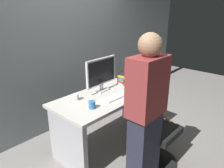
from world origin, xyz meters
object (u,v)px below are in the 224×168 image
Objects in this scene: person_at_desk at (146,115)px; book_stack at (125,78)px; desk at (109,109)px; keyboard at (117,96)px; cup_near_keyboard at (92,105)px; cup_by_monitor at (76,97)px; monitor at (101,73)px; office_chair at (154,131)px; mouse at (132,89)px; handbag at (162,131)px.

book_stack is at bearing 49.23° from person_at_desk.
book_stack reaches higher than desk.
cup_near_keyboard is at bearing -178.28° from keyboard.
cup_by_monitor is (-0.42, 0.16, 0.27)m from desk.
book_stack is (0.89, 0.24, 0.04)m from cup_near_keyboard.
monitor is 1.26× the size of keyboard.
monitor is (0.31, 0.93, 0.17)m from person_at_desk.
cup_near_keyboard is 1.05× the size of cup_by_monitor.
cup_by_monitor is at bearing 178.90° from monitor.
keyboard is (0.29, 0.63, -0.07)m from person_at_desk.
desk is 1.64× the size of office_chair.
keyboard is (-0.03, -0.30, -0.25)m from monitor.
cup_by_monitor reaches higher than mouse.
book_stack is at bearing 64.43° from office_chair.
office_chair is 1.74× the size of monitor.
person_at_desk is at bearing -134.11° from mouse.
book_stack is (0.43, -0.06, -0.17)m from monitor.
desk is at bearing -168.47° from book_stack.
desk is 0.53m from cup_by_monitor.
mouse reaches higher than keyboard.
keyboard is at bearing -37.21° from cup_by_monitor.
handbag is (0.12, -0.62, -0.71)m from book_stack.
person_at_desk is 7.17× the size of book_stack.
office_chair is at bearing -77.14° from keyboard.
desk is at bearing 153.27° from mouse.
cup_near_keyboard is 0.31m from cup_by_monitor.
person_at_desk is at bearing -82.52° from cup_by_monitor.
mouse is (0.29, -0.30, -0.24)m from monitor.
monitor is (-0.07, 0.81, 0.59)m from office_chair.
office_chair is 0.65m from mouse.
handbag is (0.86, 0.24, -0.70)m from person_at_desk.
handbag is at bearing -35.08° from cup_by_monitor.
handbag is at bearing -79.08° from book_stack.
mouse is 0.79m from handbag.
mouse is at bearing -23.36° from cup_by_monitor.
monitor reaches higher than mouse.
keyboard is at bearing 146.50° from handbag.
cup_by_monitor is (-0.12, 0.93, -0.04)m from person_at_desk.
cup_near_keyboard reaches higher than keyboard.
office_chair is 1.03m from cup_by_monitor.
office_chair reaches higher than book_stack.
monitor is 0.49m from cup_by_monitor.
book_stack reaches higher than handbag.
monitor is 1.24m from handbag.
keyboard is 0.52m from book_stack.
keyboard is 1.88× the size of book_stack.
monitor is 5.94× the size of cup_near_keyboard.
person_at_desk reaches higher than cup_near_keyboard.
monitor is 1.43× the size of handbag.
monitor is at bearing 85.44° from desk.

